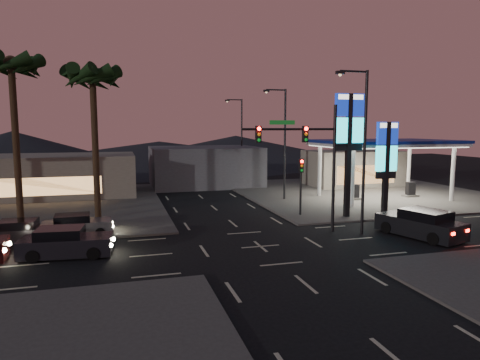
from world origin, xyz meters
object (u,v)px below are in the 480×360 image
object	(u,v)px
pylon_sign_tall	(349,130)
traffic_signal_mast	(309,150)
gas_station	(385,144)
car_lane_b_mid	(22,232)
suv_station	(421,224)
car_lane_a_front	(65,243)
pylon_sign_short	(386,155)
car_lane_b_front	(76,226)

from	to	relation	value
pylon_sign_tall	traffic_signal_mast	world-z (taller)	pylon_sign_tall
gas_station	traffic_signal_mast	xyz separation A→B (m)	(-12.24, -10.01, 0.15)
car_lane_b_mid	suv_station	distance (m)	23.51
traffic_signal_mast	car_lane_a_front	world-z (taller)	traffic_signal_mast
pylon_sign_short	car_lane_a_front	world-z (taller)	pylon_sign_short
car_lane_a_front	suv_station	size ratio (longest dim) A/B	0.87
pylon_sign_tall	car_lane_a_front	distance (m)	20.09
pylon_sign_short	traffic_signal_mast	xyz separation A→B (m)	(-7.24, -2.51, 0.57)
gas_station	car_lane_a_front	xyz separation A→B (m)	(-26.24, -10.96, -4.38)
pylon_sign_tall	car_lane_a_front	bearing A→B (deg)	-166.60
car_lane_b_front	car_lane_a_front	bearing A→B (deg)	-92.17
gas_station	car_lane_a_front	distance (m)	28.78
traffic_signal_mast	car_lane_b_front	distance (m)	14.96
gas_station	traffic_signal_mast	size ratio (longest dim) A/B	1.53
gas_station	car_lane_b_mid	world-z (taller)	gas_station
pylon_sign_short	car_lane_b_mid	world-z (taller)	pylon_sign_short
pylon_sign_short	car_lane_b_mid	distance (m)	24.26
traffic_signal_mast	gas_station	bearing A→B (deg)	39.28
car_lane_b_front	suv_station	bearing A→B (deg)	-16.56
pylon_sign_tall	pylon_sign_short	xyz separation A→B (m)	(2.50, -1.00, -1.74)
car_lane_a_front	car_lane_b_front	xyz separation A→B (m)	(0.16, 4.29, -0.07)
car_lane_a_front	car_lane_b_mid	size ratio (longest dim) A/B	1.12
gas_station	car_lane_b_front	size ratio (longest dim) A/B	2.88
car_lane_b_front	suv_station	size ratio (longest dim) A/B	0.77
pylon_sign_tall	car_lane_b_front	distance (m)	19.45
suv_station	pylon_sign_short	bearing A→B (deg)	79.28
car_lane_b_mid	car_lane_b_front	bearing A→B (deg)	17.10
suv_station	pylon_sign_tall	bearing A→B (deg)	103.90
pylon_sign_short	suv_station	xyz separation A→B (m)	(-0.98, -5.16, -3.87)
gas_station	car_lane_b_front	world-z (taller)	gas_station
traffic_signal_mast	pylon_sign_short	bearing A→B (deg)	19.13
gas_station	pylon_sign_tall	bearing A→B (deg)	-139.09
car_lane_a_front	car_lane_b_front	size ratio (longest dim) A/B	1.12
gas_station	car_lane_b_mid	size ratio (longest dim) A/B	2.89
pylon_sign_tall	suv_station	size ratio (longest dim) A/B	1.64
gas_station	suv_station	xyz separation A→B (m)	(-5.98, -12.66, -4.29)
car_lane_a_front	suv_station	distance (m)	20.33
gas_station	pylon_sign_tall	xyz separation A→B (m)	(-7.50, -6.50, 1.31)
pylon_sign_tall	pylon_sign_short	world-z (taller)	pylon_sign_tall
car_lane_b_front	car_lane_b_mid	xyz separation A→B (m)	(-2.85, -0.88, -0.00)
pylon_sign_short	car_lane_a_front	xyz separation A→B (m)	(-21.24, -3.46, -3.96)
pylon_sign_tall	gas_station	bearing A→B (deg)	40.91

